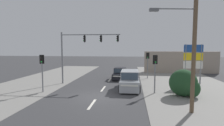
{
  "coord_description": "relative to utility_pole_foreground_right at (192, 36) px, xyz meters",
  "views": [
    {
      "loc": [
        3.01,
        -14.48,
        4.21
      ],
      "look_at": [
        0.79,
        4.0,
        2.59
      ],
      "focal_mm": 28.0,
      "sensor_mm": 36.0,
      "label": 1
    }
  ],
  "objects": [
    {
      "name": "shopping_plaza_sign",
      "position": [
        3.17,
        9.37,
        -1.97
      ],
      "size": [
        2.1,
        0.16,
        4.6
      ],
      "color": "slate",
      "rests_on": "ground"
    },
    {
      "name": "lane_dash_far",
      "position": [
        -6.7,
        10.91,
        -4.95
      ],
      "size": [
        0.2,
        2.4,
        0.01
      ],
      "primitive_type": "cube",
      "color": "silver",
      "rests_on": "ground"
    },
    {
      "name": "kerb_left_verge",
      "position": [
        -15.2,
        6.91,
        -4.94
      ],
      "size": [
        8.0,
        40.0,
        0.02
      ],
      "primitive_type": "cube",
      "color": "gray",
      "rests_on": "ground"
    },
    {
      "name": "hatchback_oncoming_mid",
      "position": [
        -5.42,
        11.71,
        -4.25
      ],
      "size": [
        1.89,
        3.69,
        1.53
      ],
      "color": "black",
      "rests_on": "ground"
    },
    {
      "name": "shopfront_wall_far",
      "position": [
        4.3,
        18.91,
        -3.15
      ],
      "size": [
        12.0,
        1.0,
        3.6
      ],
      "primitive_type": "cube",
      "color": "#A39384",
      "rests_on": "ground"
    },
    {
      "name": "lane_dash_mid",
      "position": [
        -6.7,
        5.91,
        -4.95
      ],
      "size": [
        0.2,
        2.4,
        0.01
      ],
      "primitive_type": "cube",
      "color": "silver",
      "rests_on": "ground"
    },
    {
      "name": "traffic_signal_mast",
      "position": [
        -9.53,
        8.0,
        -0.6
      ],
      "size": [
        6.89,
        0.52,
        6.0
      ],
      "color": "slate",
      "rests_on": "ground"
    },
    {
      "name": "ground_plane",
      "position": [
        -6.7,
        2.91,
        -4.95
      ],
      "size": [
        140.0,
        140.0,
        0.0
      ],
      "primitive_type": "plane",
      "color": "#3A3A3D"
    },
    {
      "name": "pedestal_signal_far_median",
      "position": [
        -1.68,
        12.6,
        -2.54
      ],
      "size": [
        0.44,
        0.3,
        3.56
      ],
      "color": "slate",
      "rests_on": "ground"
    },
    {
      "name": "roadside_bush",
      "position": [
        0.79,
        3.99,
        -3.85
      ],
      "size": [
        2.51,
        2.15,
        2.35
      ],
      "color": "#1E4223",
      "rests_on": "ground"
    },
    {
      "name": "lane_dash_near",
      "position": [
        -6.7,
        0.91,
        -4.95
      ],
      "size": [
        0.2,
        2.4,
        0.01
      ],
      "primitive_type": "cube",
      "color": "silver",
      "rests_on": "ground"
    },
    {
      "name": "utility_pole_foreground_right",
      "position": [
        0.0,
        0.0,
        0.0
      ],
      "size": [
        3.77,
        0.66,
        9.19
      ],
      "color": "brown",
      "rests_on": "ground"
    },
    {
      "name": "suv_receding_far",
      "position": [
        -3.99,
        6.09,
        -4.07
      ],
      "size": [
        2.06,
        4.54,
        1.9
      ],
      "color": "#A3A8AD",
      "rests_on": "ground"
    },
    {
      "name": "kerb_right_verge",
      "position": [
        2.3,
        4.91,
        -4.94
      ],
      "size": [
        10.0,
        44.0,
        0.02
      ],
      "primitive_type": "cube",
      "color": "gray",
      "rests_on": "ground"
    },
    {
      "name": "pedestal_signal_left_kerb",
      "position": [
        -12.14,
        3.79,
        -2.54
      ],
      "size": [
        0.44,
        0.3,
        3.56
      ],
      "color": "slate",
      "rests_on": "ground"
    },
    {
      "name": "pedestal_signal_right_kerb",
      "position": [
        -1.67,
        4.67,
        -2.54
      ],
      "size": [
        0.44,
        0.31,
        3.56
      ],
      "color": "slate",
      "rests_on": "ground"
    }
  ]
}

